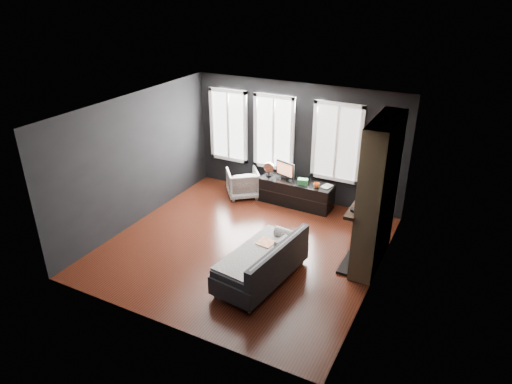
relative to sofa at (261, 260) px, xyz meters
The scene contains 18 objects.
floor 1.19m from the sofa, 133.51° to the left, with size 5.00×5.00×0.00m, color black.
ceiling 2.56m from the sofa, 133.51° to the left, with size 5.00×5.00×0.00m, color white.
wall_back 3.54m from the sofa, 103.16° to the left, with size 5.00×0.02×2.70m, color black.
wall_left 3.51m from the sofa, 166.00° to the left, with size 0.02×5.00×2.70m, color black.
wall_right 2.13m from the sofa, 25.34° to the left, with size 0.02×5.00×2.70m, color black.
windows 4.02m from the sofa, 110.50° to the left, with size 4.00×0.16×1.76m, color white, non-canonical shape.
fireplace 2.29m from the sofa, 42.90° to the left, with size 0.70×1.62×2.70m, color #93724C, non-canonical shape.
sofa is the anchor object (origin of this frame).
stripe_pillow 0.41m from the sofa, 49.69° to the left, with size 0.07×0.32×0.32m, color gray.
armchair 3.34m from the sofa, 124.13° to the left, with size 0.70×0.66×0.72m, color silver.
media_console 2.97m from the sofa, 101.16° to the left, with size 1.68×0.53×0.58m, color black, non-canonical shape.
monitor 3.10m from the sofa, 106.45° to the left, with size 0.52×0.11×0.46m, color black, non-canonical shape.
desk_fan 3.19m from the sofa, 113.48° to the left, with size 0.24×0.24×0.34m, color gray, non-canonical shape.
mug 2.82m from the sofa, 91.24° to the left, with size 0.14×0.11×0.14m, color #D3601D.
book 2.99m from the sofa, 89.27° to the left, with size 0.18×0.02×0.25m, color #B8A88D.
storage_box 2.88m from the sofa, 97.95° to the left, with size 0.22×0.14×0.12m, color #286C35.
mantel_vase 2.45m from the sofa, 55.67° to the left, with size 0.20×0.21×0.20m, color yellow.
mantel_clock 1.76m from the sofa, 34.21° to the left, with size 0.13×0.13×0.04m, color black.
Camera 1 is at (3.66, -6.63, 4.75)m, focal length 32.00 mm.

